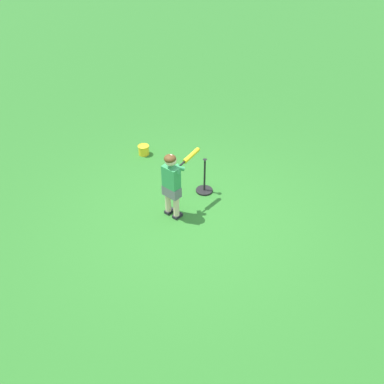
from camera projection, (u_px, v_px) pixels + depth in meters
name	position (u px, v px, depth m)	size (l,w,h in m)	color
ground_plane	(193.00, 220.00, 6.16)	(40.00, 40.00, 0.00)	#2D7528
child_batter	(173.00, 179.00, 5.90)	(0.70, 0.56, 1.08)	#232328
batting_tee	(204.00, 186.00, 6.71)	(0.28, 0.28, 0.62)	black
toy_bucket	(144.00, 150.00, 7.68)	(0.22, 0.22, 0.19)	yellow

